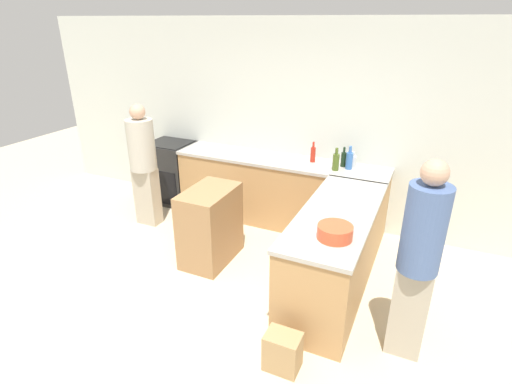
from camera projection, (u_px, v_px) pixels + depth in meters
The scene contains 15 objects.
ground_plane at pixel (194, 316), 3.88m from camera, with size 14.00×14.00×0.00m, color beige.
wall_back at pixel (289, 123), 5.43m from camera, with size 8.00×0.06×2.70m.
counter_back at pixel (278, 191), 5.51m from camera, with size 2.90×0.62×0.94m.
counter_peninsula at pixel (334, 252), 4.07m from camera, with size 0.69×1.89×0.94m.
range_oven at pixel (172, 172), 6.20m from camera, with size 0.66×0.60×0.95m.
island_table at pixel (210, 226), 4.64m from camera, with size 0.48×0.76×0.90m.
mixing_bowl at pixel (335, 232), 3.39m from camera, with size 0.30×0.30×0.12m.
olive_oil_bottle at pixel (336, 161), 4.90m from camera, with size 0.08×0.08×0.28m.
vinegar_bottle_clear at pixel (353, 161), 5.03m from camera, with size 0.09×0.09×0.20m.
wine_bottle_dark at pixel (343, 159), 5.03m from camera, with size 0.06×0.06×0.25m.
hot_sauce_bottle at pixel (313, 154), 5.19m from camera, with size 0.06×0.06×0.27m.
water_bottle_blue at pixel (349, 160), 4.94m from camera, with size 0.08×0.08×0.29m.
person_by_range at pixel (143, 162), 5.32m from camera, with size 0.35×0.35×1.68m.
person_at_peninsula at pixel (419, 256), 3.10m from camera, with size 0.32×0.32×1.76m.
paper_bag at pixel (283, 352), 3.25m from camera, with size 0.29×0.21×0.34m.
Camera 1 is at (1.83, -2.54, 2.66)m, focal length 28.00 mm.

